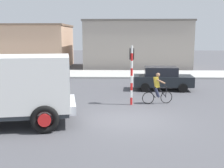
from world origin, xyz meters
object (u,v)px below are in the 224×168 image
(truck_foreground, at_px, (6,86))
(traffic_light_pole, at_px, (132,67))
(cyclist, at_px, (157,88))
(car_red_near, at_px, (162,78))

(truck_foreground, xyz_separation_m, traffic_light_pole, (5.28, 3.80, 0.40))
(cyclist, bearing_deg, traffic_light_pole, -172.50)
(traffic_light_pole, distance_m, car_red_near, 4.98)
(traffic_light_pole, bearing_deg, car_red_near, 61.61)
(truck_foreground, relative_size, traffic_light_pole, 1.81)
(cyclist, xyz_separation_m, car_red_near, (0.86, 4.05, -0.05))
(truck_foreground, bearing_deg, car_red_near, 46.72)
(cyclist, bearing_deg, truck_foreground, -149.27)
(cyclist, xyz_separation_m, traffic_light_pole, (-1.43, -0.19, 1.20))
(truck_foreground, height_order, traffic_light_pole, traffic_light_pole)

